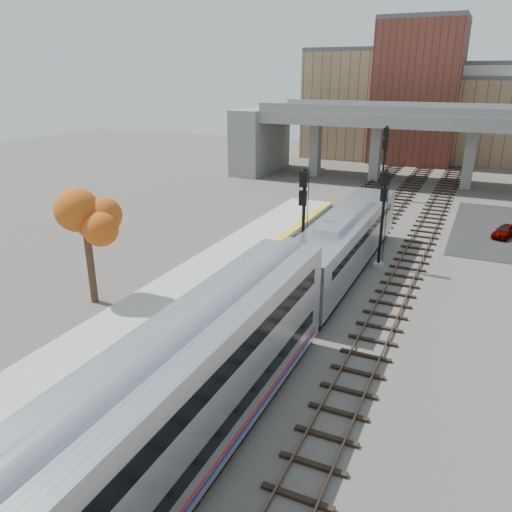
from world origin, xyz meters
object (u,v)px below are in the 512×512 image
Objects in this scene: coach at (135,449)px; signal_mast_far at (384,162)px; signal_mast_near at (303,226)px; locomotive at (345,241)px; tree at (85,217)px; car_a at (505,231)px; signal_mast_mid at (382,220)px.

signal_mast_far reaches higher than coach.
locomotive is at bearing 51.73° from signal_mast_near.
tree is (-10.20, -8.25, 1.48)m from signal_mast_near.
signal_mast_near is at bearing -128.27° from locomotive.
signal_mast_far reaches higher than car_a.
tree reaches higher than locomotive.
locomotive is at bearing -105.50° from car_a.
coach is at bearing -83.99° from signal_mast_near.
locomotive is at bearing 90.00° from coach.
coach is 37.31m from car_a.
signal_mast_far is at bearing 164.22° from car_a.
signal_mast_near is at bearing -105.60° from car_a.
signal_mast_far reaches higher than signal_mast_near.
signal_mast_near is 0.96× the size of signal_mast_far.
signal_mast_near is at bearing 96.01° from coach.
car_a is (8.20, 11.19, -2.85)m from signal_mast_mid.
signal_mast_near is (-2.10, 19.94, 0.98)m from coach.
coach reaches higher than locomotive.
tree is at bearing -141.02° from signal_mast_near.
locomotive is 0.76× the size of coach.
signal_mast_mid reaches higher than car_a.
signal_mast_far is 35.26m from tree.
signal_mast_far is at bearing 101.16° from signal_mast_mid.
signal_mast_far is (0.00, 25.47, 0.22)m from signal_mast_near.
locomotive is at bearing -84.74° from signal_mast_far.
tree reaches higher than signal_mast_mid.
signal_mast_mid reaches higher than locomotive.
tree is 2.22× the size of car_a.
coach is 24.72m from signal_mast_mid.
coach is at bearing -83.72° from car_a.
signal_mast_mid is 14.16m from car_a.
signal_mast_mid is at bearing 45.41° from locomotive.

